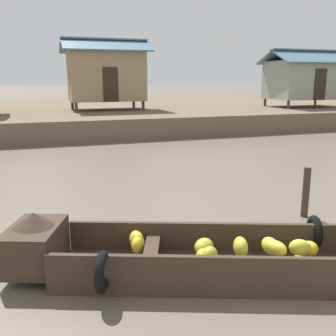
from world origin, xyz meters
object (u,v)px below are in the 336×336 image
Objects in this scene: banana_boat at (221,255)px; stilt_house_mid_right at (106,74)px; stilt_house_right at (305,79)px; mooring_post at (306,192)px.

stilt_house_mid_right reaches higher than banana_boat.
stilt_house_right is 4.95× the size of mooring_post.
mooring_post is at bearing -126.96° from stilt_house_right.
banana_boat is at bearing -130.04° from stilt_house_right.
banana_boat is 5.80× the size of mooring_post.
stilt_house_right is (12.03, -1.52, -0.26)m from stilt_house_mid_right.
stilt_house_mid_right is at bearing 94.04° from mooring_post.
stilt_house_right is (13.54, 16.11, 2.35)m from banana_boat.
stilt_house_mid_right is 12.13m from stilt_house_right.
banana_boat is at bearing -148.42° from mooring_post.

